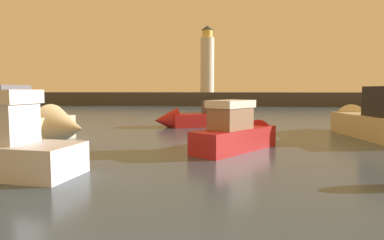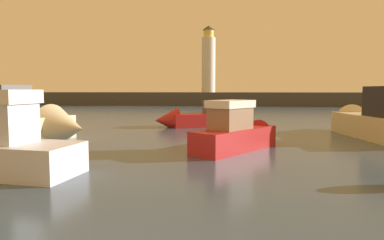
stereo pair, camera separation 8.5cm
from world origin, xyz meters
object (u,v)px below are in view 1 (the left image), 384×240
motorboat_0 (242,132)px  motorboat_2 (198,118)px  motorboat_1 (28,121)px  motorboat_4 (369,121)px  lighthouse (207,61)px

motorboat_0 → motorboat_2: bearing=107.3°
motorboat_1 → motorboat_4: bearing=8.2°
motorboat_4 → motorboat_0: bearing=-144.8°
lighthouse → motorboat_1: lighthouse is taller
lighthouse → motorboat_4: (12.07, -38.35, -6.68)m
motorboat_4 → motorboat_1: bearing=-171.8°
motorboat_4 → lighthouse: bearing=107.5°
lighthouse → motorboat_0: lighthouse is taller
lighthouse → motorboat_4: size_ratio=1.32×
motorboat_0 → motorboat_1: 11.94m
motorboat_1 → motorboat_0: bearing=-11.7°
motorboat_1 → motorboat_4: 19.20m
motorboat_0 → motorboat_2: 9.68m
lighthouse → motorboat_0: 44.30m
motorboat_0 → motorboat_2: motorboat_0 is taller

